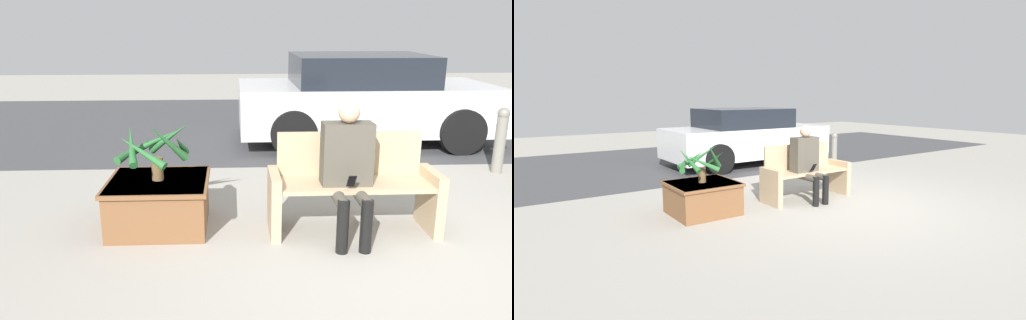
% 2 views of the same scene
% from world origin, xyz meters
% --- Properties ---
extents(ground_plane, '(30.00, 30.00, 0.00)m').
position_xyz_m(ground_plane, '(0.00, 0.00, 0.00)').
color(ground_plane, '#9E998E').
extents(road_surface, '(20.00, 6.00, 0.01)m').
position_xyz_m(road_surface, '(0.00, 5.82, 0.00)').
color(road_surface, '#424244').
rests_on(road_surface, ground_plane).
extents(bench, '(1.56, 0.52, 0.91)m').
position_xyz_m(bench, '(-0.27, 0.73, 0.42)').
color(bench, tan).
rests_on(bench, ground_plane).
extents(person_seated, '(0.45, 0.57, 1.24)m').
position_xyz_m(person_seated, '(-0.36, 0.56, 0.69)').
color(person_seated, '#4C473D').
rests_on(person_seated, ground_plane).
extents(planter_box, '(0.95, 0.90, 0.47)m').
position_xyz_m(planter_box, '(-2.09, 0.87, 0.25)').
color(planter_box, brown).
rests_on(planter_box, ground_plane).
extents(potted_plant, '(0.71, 0.72, 0.60)m').
position_xyz_m(potted_plant, '(-2.10, 0.89, 0.79)').
color(potted_plant, brown).
rests_on(potted_plant, planter_box).
extents(parked_car, '(4.01, 1.98, 1.41)m').
position_xyz_m(parked_car, '(0.73, 4.25, 0.70)').
color(parked_car, silver).
rests_on(parked_car, ground_plane).
extents(bollard_post, '(0.15, 0.15, 0.86)m').
position_xyz_m(bollard_post, '(2.07, 2.45, 0.45)').
color(bollard_post, slate).
rests_on(bollard_post, ground_plane).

